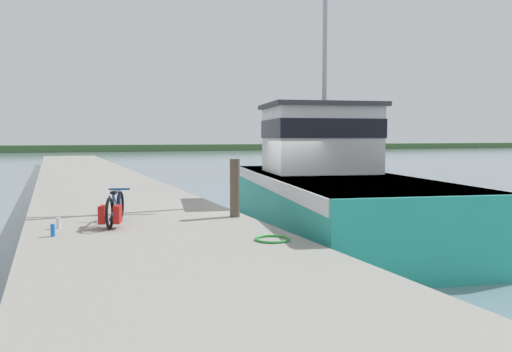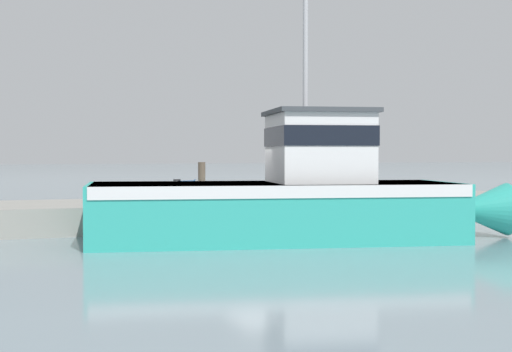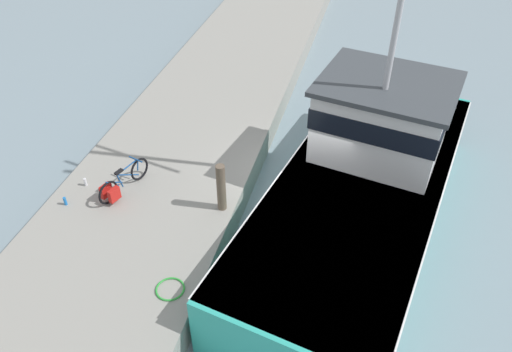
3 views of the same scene
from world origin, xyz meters
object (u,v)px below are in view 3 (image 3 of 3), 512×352
at_px(water_bottle_by_bike, 65,201).
at_px(mooring_post, 221,188).
at_px(fishing_boat_main, 366,177).
at_px(bicycle_touring, 119,184).
at_px(water_bottle_on_curb, 85,182).

bearing_deg(water_bottle_by_bike, mooring_post, 12.76).
bearing_deg(fishing_boat_main, mooring_post, -143.09).
bearing_deg(bicycle_touring, fishing_boat_main, 33.54).
distance_m(bicycle_touring, water_bottle_by_bike, 1.37).
xyz_separation_m(mooring_post, water_bottle_by_bike, (-3.79, -0.86, -0.54)).
relative_size(mooring_post, water_bottle_on_curb, 5.89).
relative_size(fishing_boat_main, bicycle_touring, 7.19).
bearing_deg(mooring_post, water_bottle_on_curb, -179.02).
height_order(water_bottle_on_curb, water_bottle_by_bike, water_bottle_by_bike).
bearing_deg(fishing_boat_main, water_bottle_on_curb, -155.27).
xyz_separation_m(bicycle_touring, water_bottle_on_curb, (-1.04, 0.07, -0.21)).
relative_size(mooring_post, water_bottle_by_bike, 5.82).
distance_m(bicycle_touring, mooring_post, 2.67).
bearing_deg(mooring_post, fishing_boat_main, 25.30).
distance_m(fishing_boat_main, mooring_post, 3.68).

